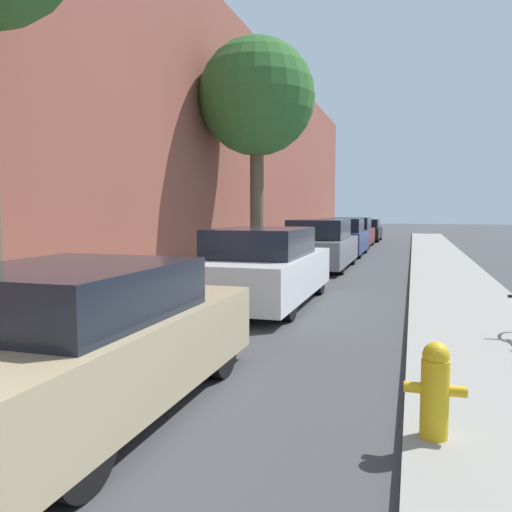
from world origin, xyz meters
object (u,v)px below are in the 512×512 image
object	(u,v)px
parked_car_grey	(320,246)
parked_car_navy	(341,238)
parked_car_champagne	(81,341)
parked_car_white	(263,268)
parked_car_black	(365,230)
street_tree_far	(257,99)
parked_car_maroon	(353,233)
fire_hydrant	(435,389)

from	to	relation	value
parked_car_grey	parked_car_navy	xyz separation A→B (m)	(-0.01, 5.02, -0.02)
parked_car_champagne	parked_car_grey	world-z (taller)	parked_car_grey
parked_car_white	parked_car_navy	size ratio (longest dim) A/B	1.10
parked_car_black	street_tree_far	xyz separation A→B (m)	(-1.60, -16.98, 4.35)
parked_car_white	parked_car_black	bearing A→B (deg)	90.00
parked_car_white	parked_car_grey	bearing A→B (deg)	90.06
parked_car_white	parked_car_maroon	xyz separation A→B (m)	(-0.11, 16.43, -0.01)
parked_car_navy	fire_hydrant	distance (m)	17.19
parked_car_grey	parked_car_navy	bearing A→B (deg)	90.09
parked_car_grey	parked_car_navy	world-z (taller)	parked_car_grey
parked_car_navy	parked_car_black	size ratio (longest dim) A/B	1.01
parked_car_champagne	parked_car_grey	size ratio (longest dim) A/B	0.85
parked_car_grey	parked_car_black	bearing A→B (deg)	89.98
parked_car_champagne	parked_car_white	world-z (taller)	parked_car_white
parked_car_grey	street_tree_far	distance (m)	4.82
parked_car_champagne	parked_car_black	world-z (taller)	parked_car_champagne
fire_hydrant	parked_car_champagne	bearing A→B (deg)	-178.37
parked_car_maroon	fire_hydrant	distance (m)	22.17
parked_car_maroon	parked_car_white	bearing A→B (deg)	-89.60
parked_car_maroon	fire_hydrant	world-z (taller)	parked_car_maroon
parked_car_grey	parked_car_maroon	world-z (taller)	parked_car_grey
parked_car_maroon	fire_hydrant	xyz separation A→B (m)	(3.05, -21.96, -0.20)
parked_car_white	parked_car_navy	bearing A→B (deg)	90.07
parked_car_white	parked_car_grey	world-z (taller)	parked_car_grey
parked_car_black	parked_car_white	bearing A→B (deg)	-90.00
parked_car_black	fire_hydrant	world-z (taller)	parked_car_black
street_tree_far	parked_car_black	bearing A→B (deg)	84.63
parked_car_white	parked_car_grey	distance (m)	6.38
parked_car_maroon	fire_hydrant	bearing A→B (deg)	-82.08
parked_car_maroon	street_tree_far	size ratio (longest dim) A/B	0.69
parked_car_maroon	parked_car_black	world-z (taller)	parked_car_maroon
parked_car_black	street_tree_far	size ratio (longest dim) A/B	0.62
parked_car_navy	parked_car_champagne	bearing A→B (deg)	-90.13
fire_hydrant	parked_car_maroon	bearing A→B (deg)	97.92
parked_car_white	fire_hydrant	distance (m)	6.27
parked_car_maroon	street_tree_far	xyz separation A→B (m)	(-1.48, -11.62, 4.30)
parked_car_maroon	fire_hydrant	size ratio (longest dim) A/B	6.32
parked_car_grey	fire_hydrant	world-z (taller)	parked_car_grey
parked_car_navy	street_tree_far	distance (m)	8.02
parked_car_champagne	parked_car_grey	bearing A→B (deg)	89.78
parked_car_grey	fire_hydrant	size ratio (longest dim) A/B	6.41
parked_car_grey	street_tree_far	world-z (taller)	street_tree_far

